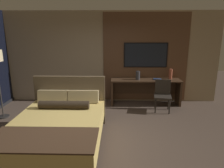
% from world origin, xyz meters
% --- Properties ---
extents(ground_plane, '(16.00, 16.00, 0.00)m').
position_xyz_m(ground_plane, '(0.00, 0.00, 0.00)').
color(ground_plane, '#4C3D33').
extents(wall_back_tv_panel, '(7.20, 0.09, 2.80)m').
position_xyz_m(wall_back_tv_panel, '(0.20, 2.59, 1.40)').
color(wall_back_tv_panel, tan).
rests_on(wall_back_tv_panel, ground_plane).
extents(bed, '(1.66, 2.25, 1.18)m').
position_xyz_m(bed, '(-0.66, -0.18, 0.34)').
color(bed, '#33281E').
rests_on(bed, ground_plane).
extents(desk, '(2.10, 0.54, 0.78)m').
position_xyz_m(desk, '(1.32, 2.31, 0.54)').
color(desk, '#422D1E').
rests_on(desk, ground_plane).
extents(tv, '(1.33, 0.04, 0.75)m').
position_xyz_m(tv, '(1.32, 2.52, 1.49)').
color(tv, black).
extents(desk_chair, '(0.53, 0.53, 0.87)m').
position_xyz_m(desk_chair, '(1.74, 1.76, 0.52)').
color(desk_chair, '#28231E').
rests_on(desk_chair, ground_plane).
extents(vase_tall, '(0.13, 0.13, 0.26)m').
position_xyz_m(vase_tall, '(1.08, 2.26, 0.91)').
color(vase_tall, '#333338').
rests_on(vase_tall, desk).
extents(vase_short, '(0.10, 0.10, 0.31)m').
position_xyz_m(vase_short, '(2.09, 2.38, 0.93)').
color(vase_short, '#B2563D').
rests_on(vase_short, desk).
extents(book, '(0.26, 0.22, 0.03)m').
position_xyz_m(book, '(1.66, 2.25, 0.79)').
color(book, navy).
rests_on(book, desk).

